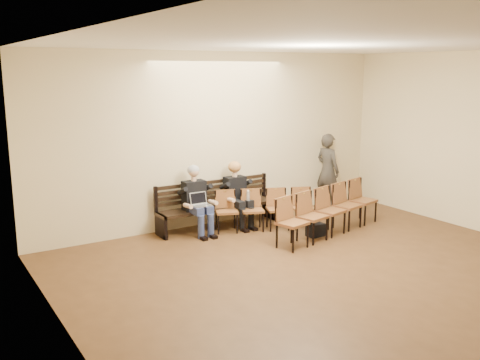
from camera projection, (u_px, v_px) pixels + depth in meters
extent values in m
plane|color=brown|center=(407.00, 309.00, 7.13)|extent=(10.00, 10.00, 0.00)
cube|color=beige|center=(219.00, 139.00, 10.92)|extent=(8.00, 0.02, 3.50)
cube|color=beige|center=(108.00, 231.00, 4.69)|extent=(0.02, 10.00, 3.50)
cube|color=white|center=(425.00, 39.00, 6.42)|extent=(8.00, 10.00, 0.02)
cube|color=black|center=(218.00, 216.00, 10.82)|extent=(2.60, 0.90, 0.45)
cube|color=#BCBCC0|center=(202.00, 206.00, 10.20)|extent=(0.39, 0.33, 0.25)
cylinder|color=silver|center=(248.00, 201.00, 10.66)|extent=(0.08, 0.08, 0.22)
cube|color=black|center=(316.00, 230.00, 10.25)|extent=(0.34, 0.24, 0.24)
imported|color=#35302B|center=(328.00, 165.00, 12.30)|extent=(0.58, 0.78, 1.97)
cube|color=brown|center=(265.00, 210.00, 10.61)|extent=(2.00, 1.17, 0.81)
cube|color=brown|center=(331.00, 211.00, 10.32)|extent=(2.84, 1.13, 0.91)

